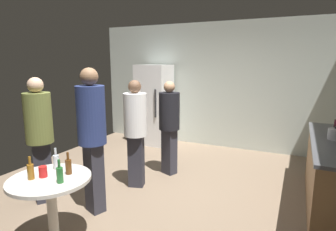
{
  "coord_description": "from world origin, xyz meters",
  "views": [
    {
      "loc": [
        1.78,
        -3.35,
        1.86
      ],
      "look_at": [
        -0.08,
        0.59,
        1.02
      ],
      "focal_mm": 29.84,
      "sensor_mm": 36.0,
      "label": 1
    }
  ],
  "objects_px": {
    "plastic_cup_red": "(43,172)",
    "refrigerator": "(154,105)",
    "beer_bottle_brown": "(68,166)",
    "kettle": "(335,134)",
    "foreground_table": "(50,188)",
    "person_in_navy_shirt": "(92,130)",
    "person_in_black_shirt": "(169,121)",
    "person_in_olive_shirt": "(39,131)",
    "beer_bottle_clear": "(56,161)",
    "person_in_white_shirt": "(135,126)",
    "beer_bottle_green": "(60,174)",
    "beer_bottle_amber": "(31,171)"
  },
  "relations": [
    {
      "from": "beer_bottle_amber",
      "to": "person_in_black_shirt",
      "type": "distance_m",
      "value": 2.36
    },
    {
      "from": "kettle",
      "to": "beer_bottle_brown",
      "type": "xyz_separation_m",
      "value": [
        -2.52,
        -1.96,
        -0.15
      ]
    },
    {
      "from": "foreground_table",
      "to": "beer_bottle_clear",
      "type": "xyz_separation_m",
      "value": [
        -0.12,
        0.2,
        0.19
      ]
    },
    {
      "from": "beer_bottle_brown",
      "to": "person_in_white_shirt",
      "type": "distance_m",
      "value": 1.42
    },
    {
      "from": "foreground_table",
      "to": "beer_bottle_amber",
      "type": "height_order",
      "value": "beer_bottle_amber"
    },
    {
      "from": "kettle",
      "to": "beer_bottle_amber",
      "type": "bearing_deg",
      "value": -141.23
    },
    {
      "from": "person_in_navy_shirt",
      "to": "beer_bottle_brown",
      "type": "bearing_deg",
      "value": 36.43
    },
    {
      "from": "beer_bottle_brown",
      "to": "person_in_olive_shirt",
      "type": "bearing_deg",
      "value": 153.66
    },
    {
      "from": "beer_bottle_amber",
      "to": "person_in_olive_shirt",
      "type": "xyz_separation_m",
      "value": [
        -0.71,
        0.73,
        0.16
      ]
    },
    {
      "from": "person_in_olive_shirt",
      "to": "refrigerator",
      "type": "bearing_deg",
      "value": 125.21
    },
    {
      "from": "person_in_white_shirt",
      "to": "beer_bottle_amber",
      "type": "bearing_deg",
      "value": -22.17
    },
    {
      "from": "person_in_white_shirt",
      "to": "person_in_navy_shirt",
      "type": "height_order",
      "value": "person_in_navy_shirt"
    },
    {
      "from": "refrigerator",
      "to": "plastic_cup_red",
      "type": "distance_m",
      "value": 3.79
    },
    {
      "from": "beer_bottle_green",
      "to": "person_in_black_shirt",
      "type": "xyz_separation_m",
      "value": [
        0.09,
        2.26,
        0.09
      ]
    },
    {
      "from": "kettle",
      "to": "person_in_navy_shirt",
      "type": "distance_m",
      "value": 3.02
    },
    {
      "from": "beer_bottle_green",
      "to": "person_in_olive_shirt",
      "type": "distance_m",
      "value": 1.24
    },
    {
      "from": "kettle",
      "to": "person_in_navy_shirt",
      "type": "bearing_deg",
      "value": -152.39
    },
    {
      "from": "refrigerator",
      "to": "beer_bottle_brown",
      "type": "height_order",
      "value": "refrigerator"
    },
    {
      "from": "beer_bottle_brown",
      "to": "person_in_white_shirt",
      "type": "xyz_separation_m",
      "value": [
        -0.07,
        1.41,
        0.12
      ]
    },
    {
      "from": "beer_bottle_brown",
      "to": "person_in_navy_shirt",
      "type": "distance_m",
      "value": 0.63
    },
    {
      "from": "beer_bottle_clear",
      "to": "plastic_cup_red",
      "type": "height_order",
      "value": "beer_bottle_clear"
    },
    {
      "from": "beer_bottle_green",
      "to": "kettle",
      "type": "bearing_deg",
      "value": 41.43
    },
    {
      "from": "kettle",
      "to": "beer_bottle_brown",
      "type": "relative_size",
      "value": 1.06
    },
    {
      "from": "refrigerator",
      "to": "person_in_white_shirt",
      "type": "distance_m",
      "value": 2.3
    },
    {
      "from": "beer_bottle_clear",
      "to": "person_in_white_shirt",
      "type": "distance_m",
      "value": 1.37
    },
    {
      "from": "beer_bottle_brown",
      "to": "kettle",
      "type": "bearing_deg",
      "value": 37.87
    },
    {
      "from": "kettle",
      "to": "foreground_table",
      "type": "bearing_deg",
      "value": -141.13
    },
    {
      "from": "kettle",
      "to": "person_in_olive_shirt",
      "type": "bearing_deg",
      "value": -156.76
    },
    {
      "from": "foreground_table",
      "to": "person_in_black_shirt",
      "type": "xyz_separation_m",
      "value": [
        0.27,
        2.22,
        0.28
      ]
    },
    {
      "from": "plastic_cup_red",
      "to": "refrigerator",
      "type": "bearing_deg",
      "value": 101.03
    },
    {
      "from": "person_in_white_shirt",
      "to": "person_in_navy_shirt",
      "type": "xyz_separation_m",
      "value": [
        -0.09,
        -0.85,
        0.12
      ]
    },
    {
      "from": "beer_bottle_brown",
      "to": "person_in_white_shirt",
      "type": "bearing_deg",
      "value": 92.89
    },
    {
      "from": "beer_bottle_green",
      "to": "person_in_navy_shirt",
      "type": "height_order",
      "value": "person_in_navy_shirt"
    },
    {
      "from": "person_in_black_shirt",
      "to": "person_in_navy_shirt",
      "type": "xyz_separation_m",
      "value": [
        -0.33,
        -1.51,
        0.15
      ]
    },
    {
      "from": "refrigerator",
      "to": "beer_bottle_amber",
      "type": "xyz_separation_m",
      "value": [
        0.66,
        -3.8,
        -0.08
      ]
    },
    {
      "from": "refrigerator",
      "to": "foreground_table",
      "type": "xyz_separation_m",
      "value": [
        0.79,
        -3.7,
        -0.27
      ]
    },
    {
      "from": "person_in_black_shirt",
      "to": "person_in_olive_shirt",
      "type": "relative_size",
      "value": 0.93
    },
    {
      "from": "refrigerator",
      "to": "person_in_white_shirt",
      "type": "bearing_deg",
      "value": -68.88
    },
    {
      "from": "foreground_table",
      "to": "beer_bottle_green",
      "type": "bearing_deg",
      "value": -11.7
    },
    {
      "from": "refrigerator",
      "to": "person_in_navy_shirt",
      "type": "bearing_deg",
      "value": -76.06
    },
    {
      "from": "beer_bottle_clear",
      "to": "kettle",
      "type": "bearing_deg",
      "value": 34.84
    },
    {
      "from": "beer_bottle_amber",
      "to": "person_in_olive_shirt",
      "type": "relative_size",
      "value": 0.14
    },
    {
      "from": "refrigerator",
      "to": "person_in_black_shirt",
      "type": "relative_size",
      "value": 1.15
    },
    {
      "from": "beer_bottle_brown",
      "to": "person_in_black_shirt",
      "type": "relative_size",
      "value": 0.15
    },
    {
      "from": "beer_bottle_green",
      "to": "person_in_navy_shirt",
      "type": "relative_size",
      "value": 0.13
    },
    {
      "from": "foreground_table",
      "to": "person_in_olive_shirt",
      "type": "relative_size",
      "value": 0.48
    },
    {
      "from": "beer_bottle_brown",
      "to": "person_in_olive_shirt",
      "type": "relative_size",
      "value": 0.14
    },
    {
      "from": "beer_bottle_green",
      "to": "plastic_cup_red",
      "type": "distance_m",
      "value": 0.26
    },
    {
      "from": "beer_bottle_amber",
      "to": "plastic_cup_red",
      "type": "xyz_separation_m",
      "value": [
        0.06,
        0.09,
        -0.03
      ]
    },
    {
      "from": "foreground_table",
      "to": "beer_bottle_clear",
      "type": "bearing_deg",
      "value": 120.55
    }
  ]
}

